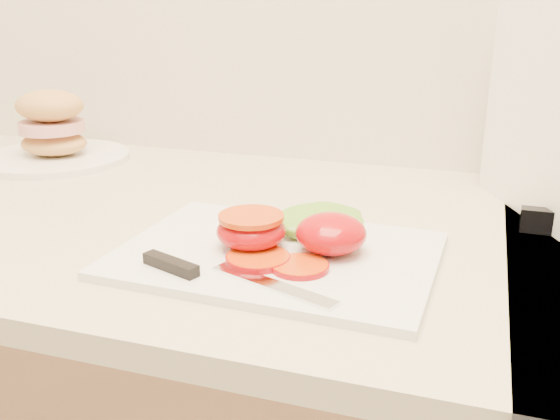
% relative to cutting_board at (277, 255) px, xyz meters
% --- Properties ---
extents(cutting_board, '(0.35, 0.26, 0.01)m').
position_rel_cutting_board_xyz_m(cutting_board, '(0.00, 0.00, 0.00)').
color(cutting_board, white).
rests_on(cutting_board, counter).
extents(tomato_half_dome, '(0.08, 0.08, 0.04)m').
position_rel_cutting_board_xyz_m(tomato_half_dome, '(0.06, 0.02, 0.03)').
color(tomato_half_dome, red).
rests_on(tomato_half_dome, cutting_board).
extents(tomato_half_cut, '(0.08, 0.08, 0.04)m').
position_rel_cutting_board_xyz_m(tomato_half_cut, '(-0.03, 0.00, 0.03)').
color(tomato_half_cut, red).
rests_on(tomato_half_cut, cutting_board).
extents(tomato_slice_0, '(0.07, 0.07, 0.01)m').
position_rel_cutting_board_xyz_m(tomato_slice_0, '(-0.01, -0.03, 0.01)').
color(tomato_slice_0, '#CF440C').
rests_on(tomato_slice_0, cutting_board).
extents(tomato_slice_1, '(0.06, 0.06, 0.01)m').
position_rel_cutting_board_xyz_m(tomato_slice_1, '(0.04, -0.04, 0.01)').
color(tomato_slice_1, '#CF440C').
rests_on(tomato_slice_1, cutting_board).
extents(lettuce_leaf_0, '(0.14, 0.14, 0.03)m').
position_rel_cutting_board_xyz_m(lettuce_leaf_0, '(0.03, 0.08, 0.02)').
color(lettuce_leaf_0, '#77AA2D').
rests_on(lettuce_leaf_0, cutting_board).
extents(knife, '(0.22, 0.07, 0.01)m').
position_rel_cutting_board_xyz_m(knife, '(-0.04, -0.08, 0.01)').
color(knife, silver).
rests_on(knife, cutting_board).
extents(sandwich_plate, '(0.26, 0.26, 0.13)m').
position_rel_cutting_board_xyz_m(sandwich_plate, '(-0.52, 0.29, 0.04)').
color(sandwich_plate, white).
rests_on(sandwich_plate, counter).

